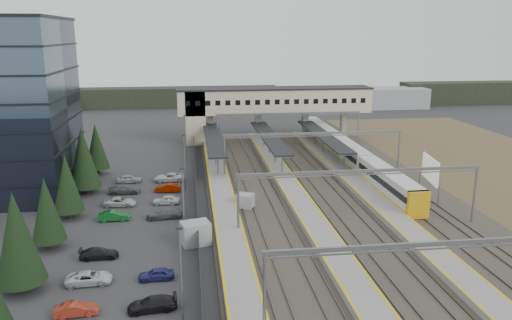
{
  "coord_description": "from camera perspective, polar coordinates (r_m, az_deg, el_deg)",
  "views": [
    {
      "loc": [
        -6.83,
        -60.12,
        22.07
      ],
      "look_at": [
        2.4,
        10.27,
        4.0
      ],
      "focal_mm": 35.0,
      "sensor_mm": 36.0,
      "label": 1
    }
  ],
  "objects": [
    {
      "name": "train",
      "position": [
        88.16,
        10.46,
        0.83
      ],
      "size": [
        2.7,
        56.3,
        3.39
      ],
      "color": "silver",
      "rests_on": "ground"
    },
    {
      "name": "canopies",
      "position": [
        90.06,
        1.52,
        2.65
      ],
      "size": [
        23.1,
        30.0,
        3.28
      ],
      "color": "black",
      "rests_on": "ground"
    },
    {
      "name": "footbridge",
      "position": [
        104.11,
        0.63,
        6.47
      ],
      "size": [
        40.4,
        6.4,
        11.2
      ],
      "color": "beige",
      "rests_on": "ground"
    },
    {
      "name": "ground",
      "position": [
        64.4,
        -0.93,
        -5.76
      ],
      "size": [
        220.0,
        220.0,
        0.0
      ],
      "primitive_type": "plane",
      "color": "#2B2B2D",
      "rests_on": "ground"
    },
    {
      "name": "relay_cabin_far",
      "position": [
        64.65,
        -1.25,
        -4.76
      ],
      "size": [
        2.67,
        2.47,
        1.97
      ],
      "color": "#929597",
      "rests_on": "ground"
    },
    {
      "name": "billboard",
      "position": [
        71.8,
        19.28,
        -1.15
      ],
      "size": [
        1.17,
        6.64,
        5.81
      ],
      "color": "slate",
      "rests_on": "ground"
    },
    {
      "name": "conifer_row",
      "position": [
        60.76,
        -21.62,
        -3.23
      ],
      "size": [
        4.42,
        49.82,
        9.5
      ],
      "color": "black",
      "rests_on": "ground"
    },
    {
      "name": "lampposts",
      "position": [
        63.89,
        -8.23,
        -1.99
      ],
      "size": [
        0.5,
        53.25,
        8.07
      ],
      "color": "slate",
      "rests_on": "ground"
    },
    {
      "name": "car_park",
      "position": [
        59.45,
        -13.5,
        -7.3
      ],
      "size": [
        10.5,
        44.65,
        1.27
      ],
      "color": "silver",
      "rests_on": "ground"
    },
    {
      "name": "fence",
      "position": [
        68.44,
        -6.84,
        -3.75
      ],
      "size": [
        0.08,
        90.0,
        2.0
      ],
      "color": "#26282B",
      "rests_on": "ground"
    },
    {
      "name": "gantries",
      "position": [
        67.8,
        8.88,
        0.39
      ],
      "size": [
        28.4,
        62.28,
        7.17
      ],
      "color": "slate",
      "rests_on": "ground"
    },
    {
      "name": "relay_cabin_near",
      "position": [
        54.47,
        -6.91,
        -8.31
      ],
      "size": [
        3.44,
        2.87,
        2.48
      ],
      "color": "#929597",
      "rests_on": "ground"
    },
    {
      "name": "rail_corridor",
      "position": [
        70.54,
        6.17,
        -3.79
      ],
      "size": [
        34.0,
        90.0,
        0.92
      ],
      "color": "#312C27",
      "rests_on": "ground"
    },
    {
      "name": "treeline_far",
      "position": [
        156.62,
        3.9,
        7.24
      ],
      "size": [
        170.0,
        19.0,
        7.0
      ],
      "color": "black",
      "rests_on": "ground"
    }
  ]
}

